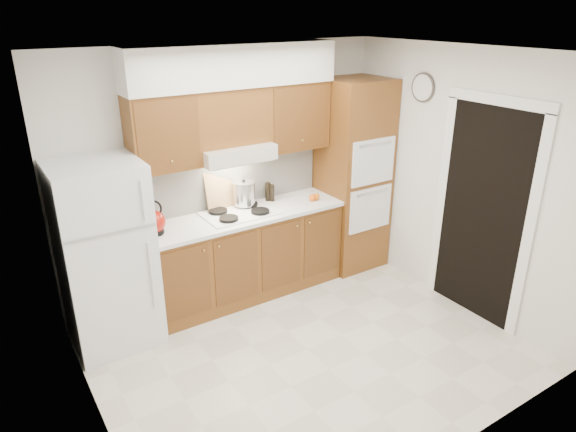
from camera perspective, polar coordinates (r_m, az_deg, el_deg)
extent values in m
plane|color=beige|center=(4.86, 2.16, -14.58)|extent=(3.60, 3.60, 0.00)
plane|color=white|center=(3.90, 2.74, 17.63)|extent=(3.60, 3.60, 0.00)
cube|color=silver|center=(5.43, -6.78, 4.82)|extent=(3.60, 0.02, 2.60)
cube|color=silver|center=(3.58, -21.97, -6.29)|extent=(0.02, 3.00, 2.60)
cube|color=silver|center=(5.40, 18.25, 3.72)|extent=(0.02, 3.00, 2.60)
cube|color=white|center=(4.85, -19.61, -4.21)|extent=(0.75, 0.72, 1.72)
cube|color=brown|center=(5.51, -4.75, -4.38)|extent=(2.11, 0.60, 0.90)
cube|color=white|center=(5.31, -4.86, 0.12)|extent=(2.13, 0.62, 0.04)
cube|color=white|center=(5.45, -6.44, 4.02)|extent=(2.11, 0.03, 0.56)
cube|color=brown|center=(5.99, 7.17, 4.45)|extent=(0.70, 0.65, 2.20)
cube|color=brown|center=(4.88, -13.81, 9.03)|extent=(0.63, 0.33, 0.70)
cube|color=brown|center=(5.50, 0.53, 11.11)|extent=(0.73, 0.33, 0.70)
cube|color=silver|center=(5.15, -6.04, 7.07)|extent=(0.75, 0.45, 0.15)
cube|color=brown|center=(5.12, -6.51, 10.99)|extent=(0.75, 0.33, 0.55)
cube|color=silver|center=(5.06, -6.15, 16.32)|extent=(2.13, 0.36, 0.40)
cube|color=white|center=(5.29, -5.44, 0.34)|extent=(0.74, 0.50, 0.01)
cube|color=black|center=(5.27, 20.74, 0.06)|extent=(0.02, 0.90, 2.10)
cylinder|color=#3F3833|center=(5.55, 14.78, 13.65)|extent=(0.02, 0.30, 0.30)
sphere|color=#99140B|center=(4.91, -14.72, -0.66)|extent=(0.27, 0.27, 0.22)
cube|color=tan|center=(5.39, -7.59, 2.85)|extent=(0.34, 0.14, 0.43)
cylinder|color=silver|center=(5.42, -4.90, 2.53)|extent=(0.28, 0.28, 0.24)
cylinder|color=black|center=(5.60, -2.25, 2.72)|extent=(0.06, 0.06, 0.21)
cylinder|color=black|center=(5.59, -1.82, 2.57)|extent=(0.08, 0.08, 0.18)
cylinder|color=black|center=(5.68, -2.28, 2.82)|extent=(0.07, 0.07, 0.17)
sphere|color=orange|center=(5.64, 3.14, 2.17)|extent=(0.10, 0.10, 0.08)
sphere|color=orange|center=(5.60, 2.72, 2.04)|extent=(0.09, 0.09, 0.08)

